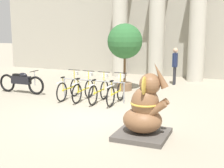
{
  "coord_description": "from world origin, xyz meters",
  "views": [
    {
      "loc": [
        4.0,
        -8.23,
        2.77
      ],
      "look_at": [
        0.48,
        0.38,
        1.0
      ],
      "focal_mm": 50.0,
      "sensor_mm": 36.0,
      "label": 1
    }
  ],
  "objects_px": {
    "bicycle_2": "(99,91)",
    "motorcycle": "(21,82)",
    "bicycle_3": "(116,92)",
    "potted_tree": "(125,43)",
    "bicycle_1": "(84,89)",
    "elephant_statue": "(145,112)",
    "person_pedestrian": "(175,63)",
    "bicycle_0": "(69,88)"
  },
  "relations": [
    {
      "from": "bicycle_2",
      "to": "elephant_statue",
      "type": "height_order",
      "value": "elephant_statue"
    },
    {
      "from": "bicycle_1",
      "to": "motorcycle",
      "type": "xyz_separation_m",
      "value": [
        -2.94,
        0.16,
        0.06
      ]
    },
    {
      "from": "elephant_statue",
      "to": "potted_tree",
      "type": "bearing_deg",
      "value": 114.94
    },
    {
      "from": "bicycle_3",
      "to": "potted_tree",
      "type": "height_order",
      "value": "potted_tree"
    },
    {
      "from": "bicycle_2",
      "to": "elephant_statue",
      "type": "xyz_separation_m",
      "value": [
        2.53,
        -2.84,
        0.23
      ]
    },
    {
      "from": "person_pedestrian",
      "to": "bicycle_1",
      "type": "bearing_deg",
      "value": -119.55
    },
    {
      "from": "bicycle_2",
      "to": "bicycle_3",
      "type": "distance_m",
      "value": 0.65
    },
    {
      "from": "bicycle_1",
      "to": "bicycle_3",
      "type": "distance_m",
      "value": 1.29
    },
    {
      "from": "bicycle_0",
      "to": "bicycle_2",
      "type": "distance_m",
      "value": 1.29
    },
    {
      "from": "bicycle_2",
      "to": "person_pedestrian",
      "type": "distance_m",
      "value": 4.84
    },
    {
      "from": "person_pedestrian",
      "to": "motorcycle",
      "type": "bearing_deg",
      "value": -142.01
    },
    {
      "from": "bicycle_0",
      "to": "person_pedestrian",
      "type": "distance_m",
      "value": 5.41
    },
    {
      "from": "bicycle_1",
      "to": "bicycle_3",
      "type": "height_order",
      "value": "same"
    },
    {
      "from": "bicycle_2",
      "to": "potted_tree",
      "type": "bearing_deg",
      "value": 86.99
    },
    {
      "from": "bicycle_1",
      "to": "elephant_statue",
      "type": "height_order",
      "value": "elephant_statue"
    },
    {
      "from": "bicycle_1",
      "to": "potted_tree",
      "type": "distance_m",
      "value": 2.92
    },
    {
      "from": "bicycle_3",
      "to": "person_pedestrian",
      "type": "relative_size",
      "value": 0.99
    },
    {
      "from": "bicycle_0",
      "to": "elephant_statue",
      "type": "xyz_separation_m",
      "value": [
        3.82,
        -2.9,
        0.23
      ]
    },
    {
      "from": "bicycle_2",
      "to": "elephant_statue",
      "type": "distance_m",
      "value": 3.81
    },
    {
      "from": "bicycle_2",
      "to": "bicycle_0",
      "type": "bearing_deg",
      "value": 177.49
    },
    {
      "from": "bicycle_3",
      "to": "elephant_statue",
      "type": "xyz_separation_m",
      "value": [
        1.89,
        -2.88,
        0.23
      ]
    },
    {
      "from": "bicycle_3",
      "to": "motorcycle",
      "type": "xyz_separation_m",
      "value": [
        -4.23,
        0.13,
        0.06
      ]
    },
    {
      "from": "motorcycle",
      "to": "potted_tree",
      "type": "bearing_deg",
      "value": 30.27
    },
    {
      "from": "bicycle_1",
      "to": "potted_tree",
      "type": "xyz_separation_m",
      "value": [
        0.77,
        2.32,
        1.59
      ]
    },
    {
      "from": "bicycle_1",
      "to": "bicycle_2",
      "type": "relative_size",
      "value": 1.0
    },
    {
      "from": "potted_tree",
      "to": "bicycle_1",
      "type": "bearing_deg",
      "value": -108.26
    },
    {
      "from": "bicycle_2",
      "to": "motorcycle",
      "type": "distance_m",
      "value": 3.59
    },
    {
      "from": "bicycle_1",
      "to": "potted_tree",
      "type": "height_order",
      "value": "potted_tree"
    },
    {
      "from": "bicycle_1",
      "to": "person_pedestrian",
      "type": "bearing_deg",
      "value": 60.45
    },
    {
      "from": "bicycle_0",
      "to": "bicycle_1",
      "type": "distance_m",
      "value": 0.65
    },
    {
      "from": "bicycle_0",
      "to": "bicycle_2",
      "type": "relative_size",
      "value": 1.0
    },
    {
      "from": "bicycle_1",
      "to": "bicycle_3",
      "type": "relative_size",
      "value": 1.0
    },
    {
      "from": "bicycle_3",
      "to": "motorcycle",
      "type": "bearing_deg",
      "value": 178.22
    },
    {
      "from": "bicycle_0",
      "to": "potted_tree",
      "type": "xyz_separation_m",
      "value": [
        1.41,
        2.28,
        1.59
      ]
    },
    {
      "from": "bicycle_1",
      "to": "motorcycle",
      "type": "relative_size",
      "value": 0.78
    },
    {
      "from": "bicycle_2",
      "to": "motorcycle",
      "type": "bearing_deg",
      "value": 177.22
    },
    {
      "from": "bicycle_3",
      "to": "potted_tree",
      "type": "distance_m",
      "value": 2.84
    },
    {
      "from": "elephant_statue",
      "to": "person_pedestrian",
      "type": "bearing_deg",
      "value": 95.31
    },
    {
      "from": "elephant_statue",
      "to": "potted_tree",
      "type": "xyz_separation_m",
      "value": [
        -2.41,
        5.18,
        1.36
      ]
    },
    {
      "from": "motorcycle",
      "to": "bicycle_1",
      "type": "bearing_deg",
      "value": -3.1
    },
    {
      "from": "bicycle_2",
      "to": "elephant_statue",
      "type": "relative_size",
      "value": 0.89
    },
    {
      "from": "bicycle_1",
      "to": "potted_tree",
      "type": "relative_size",
      "value": 0.6
    }
  ]
}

